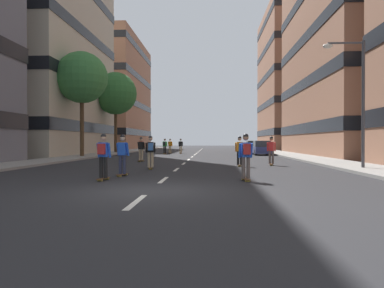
{
  "coord_description": "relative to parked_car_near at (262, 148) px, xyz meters",
  "views": [
    {
      "loc": [
        1.86,
        -10.73,
        1.5
      ],
      "look_at": [
        0.0,
        22.79,
        1.21
      ],
      "focal_mm": 33.67,
      "sensor_mm": 36.0,
      "label": 1
    }
  ],
  "objects": [
    {
      "name": "skater_4",
      "position": [
        -9.03,
        3.77,
        0.29
      ],
      "size": [
        0.54,
        0.91,
        1.78
      ],
      "color": "brown",
      "rests_on": "ground_plane"
    },
    {
      "name": "street_tree_mid",
      "position": [
        -17.11,
        4.72,
        6.6
      ],
      "size": [
        5.16,
        5.16,
        9.76
      ],
      "color": "#4C3823",
      "rests_on": "sidewalk_left"
    },
    {
      "name": "skater_3",
      "position": [
        -12.77,
        -1.32,
        0.32
      ],
      "size": [
        0.55,
        0.92,
        1.78
      ],
      "color": "brown",
      "rests_on": "ground_plane"
    },
    {
      "name": "skater_8",
      "position": [
        -3.69,
        -17.55,
        0.29
      ],
      "size": [
        0.55,
        0.92,
        1.78
      ],
      "color": "brown",
      "rests_on": "ground_plane"
    },
    {
      "name": "parked_car_mid",
      "position": [
        0.0,
        7.76,
        0.0
      ],
      "size": [
        1.82,
        4.4,
        1.52
      ],
      "color": "black",
      "rests_on": "ground_plane"
    },
    {
      "name": "building_right_mid",
      "position": [
        11.79,
        -0.19,
        13.42
      ],
      "size": [
        15.06,
        23.59,
        28.05
      ],
      "color": "#9E6B51",
      "rests_on": "ground_plane"
    },
    {
      "name": "skater_11",
      "position": [
        -4.04,
        -25.25,
        0.32
      ],
      "size": [
        0.55,
        0.92,
        1.78
      ],
      "color": "brown",
      "rests_on": "ground_plane"
    },
    {
      "name": "ground_plane",
      "position": [
        -7.17,
        -1.56,
        -0.7
      ],
      "size": [
        158.91,
        158.91,
        0.0
      ],
      "primitive_type": "plane",
      "color": "#28282B"
    },
    {
      "name": "skater_5",
      "position": [
        -9.43,
        -25.38,
        0.32
      ],
      "size": [
        0.55,
        0.92,
        1.78
      ],
      "color": "brown",
      "rests_on": "ground_plane"
    },
    {
      "name": "skater_2",
      "position": [
        -10.46,
        -12.89,
        0.29
      ],
      "size": [
        0.56,
        0.92,
        1.78
      ],
      "color": "brown",
      "rests_on": "ground_plane"
    },
    {
      "name": "skater_1",
      "position": [
        -1.68,
        -16.5,
        0.29
      ],
      "size": [
        0.56,
        0.92,
        1.78
      ],
      "color": "brown",
      "rests_on": "ground_plane"
    },
    {
      "name": "building_right_far",
      "position": [
        11.79,
        27.72,
        11.85
      ],
      "size": [
        15.06,
        20.88,
        24.91
      ],
      "color": "#9E6B51",
      "rests_on": "ground_plane"
    },
    {
      "name": "streetlamp_right",
      "position": [
        2.08,
        -19.85,
        3.44
      ],
      "size": [
        2.13,
        0.3,
        6.5
      ],
      "color": "#3F3F44",
      "rests_on": "sidewalk_right"
    },
    {
      "name": "sidewalk_left",
      "position": [
        -17.11,
        1.75,
        -0.63
      ],
      "size": [
        3.12,
        72.83,
        0.14
      ],
      "primitive_type": "cube",
      "color": "gray",
      "rests_on": "ground_plane"
    },
    {
      "name": "street_tree_near",
      "position": [
        -17.11,
        -6.74,
        6.53
      ],
      "size": [
        4.66,
        4.66,
        9.45
      ],
      "color": "#4C3823",
      "rests_on": "sidewalk_left"
    },
    {
      "name": "lane_markings",
      "position": [
        -7.17,
        -0.05,
        -0.7
      ],
      "size": [
        0.16,
        62.2,
        0.01
      ],
      "color": "silver",
      "rests_on": "ground_plane"
    },
    {
      "name": "skater_9",
      "position": [
        -9.12,
        -23.66,
        0.29
      ],
      "size": [
        0.56,
        0.92,
        1.78
      ],
      "color": "brown",
      "rests_on": "ground_plane"
    },
    {
      "name": "parked_car_near",
      "position": [
        0.0,
        0.0,
        0.0
      ],
      "size": [
        1.82,
        4.4,
        1.52
      ],
      "color": "navy",
      "rests_on": "ground_plane"
    },
    {
      "name": "skater_10",
      "position": [
        -8.58,
        -19.8,
        0.32
      ],
      "size": [
        0.57,
        0.92,
        1.78
      ],
      "color": "brown",
      "rests_on": "ground_plane"
    },
    {
      "name": "building_left_far",
      "position": [
        -26.13,
        27.72,
        9.49
      ],
      "size": [
        15.06,
        22.88,
        20.2
      ],
      "color": "#9E6B51",
      "rests_on": "ground_plane"
    },
    {
      "name": "skater_6",
      "position": [
        -12.3,
        -11.26,
        0.32
      ],
      "size": [
        0.53,
        0.9,
        1.78
      ],
      "color": "brown",
      "rests_on": "ground_plane"
    },
    {
      "name": "sidewalk_right",
      "position": [
        2.76,
        1.75,
        -0.63
      ],
      "size": [
        3.12,
        72.83,
        0.14
      ],
      "primitive_type": "cube",
      "color": "gray",
      "rests_on": "ground_plane"
    },
    {
      "name": "skater_0",
      "position": [
        -10.36,
        4.39,
        0.29
      ],
      "size": [
        0.57,
        0.92,
        1.78
      ],
      "color": "brown",
      "rests_on": "ground_plane"
    },
    {
      "name": "skater_7",
      "position": [
        -10.59,
        1.21,
        0.32
      ],
      "size": [
        0.56,
        0.92,
        1.78
      ],
      "color": "brown",
      "rests_on": "ground_plane"
    }
  ]
}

